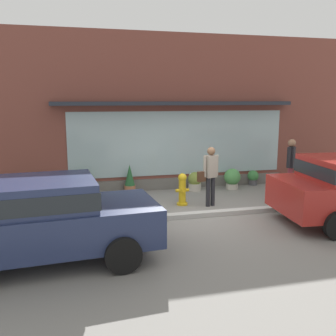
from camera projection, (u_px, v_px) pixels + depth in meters
ground_plane at (206, 214)px, 9.91m from camera, size 60.00×60.00×0.00m
curb_strip at (208, 214)px, 9.70m from camera, size 14.00×0.24×0.12m
storefront at (174, 114)px, 12.51m from camera, size 14.00×0.81×5.03m
fire_hydrant at (182, 189)px, 10.66m from camera, size 0.38×0.35×0.91m
pedestrian_with_handbag at (210, 172)px, 10.46m from camera, size 0.66×0.29×1.66m
pedestrian_passerby at (291, 162)px, 11.72m from camera, size 0.34×0.34×1.74m
parked_car_navy at (37, 216)px, 6.77m from camera, size 4.29×2.19×1.55m
potted_plant_doorstep at (27, 186)px, 11.22m from camera, size 0.42×0.42×0.75m
potted_plant_corner_tall at (195, 181)px, 12.37m from camera, size 0.45×0.45×0.61m
potted_plant_window_left at (232, 178)px, 12.58m from camera, size 0.54×0.54×0.69m
potted_plant_window_center at (253, 177)px, 13.19m from camera, size 0.38×0.38×0.51m
potted_plant_near_hydrant at (84, 183)px, 11.80m from camera, size 0.47×0.47×0.77m
potted_plant_window_right at (130, 180)px, 12.00m from camera, size 0.35×0.35×0.92m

